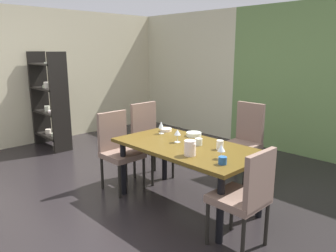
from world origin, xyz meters
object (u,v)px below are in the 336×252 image
Objects in this scene: cup_west at (223,160)px; display_shelf at (49,101)px; cup_rear at (220,145)px; pitcher_near_shelf at (190,148)px; chair_left_far at (149,138)px; wine_glass_near_window at (177,133)px; chair_left_near at (118,147)px; chair_right_near at (246,194)px; chair_head_far at (245,137)px; cup_corner at (199,142)px; dining_table at (187,152)px; wine_glass_front at (221,148)px; wine_glass_center at (161,125)px; serving_bowl_north at (166,130)px; serving_bowl_east at (194,134)px.

display_shelf is at bearing 177.84° from cup_west.
pitcher_near_shelf is at bearing -102.23° from cup_rear.
chair_left_far is 6.90× the size of wine_glass_near_window.
chair_left_far is at bearing -179.46° from chair_left_near.
chair_right_near is 1.90m from chair_left_near.
wine_glass_near_window is (-0.11, -1.24, 0.27)m from chair_head_far.
cup_corner is 0.38m from pitcher_near_shelf.
dining_table is 1.77× the size of chair_right_near.
cup_west is at bearing 91.46° from chair_left_near.
chair_left_far is (-0.91, -0.98, 0.00)m from chair_head_far.
display_shelf is at bearing -178.57° from wine_glass_near_window.
wine_glass_front is (3.84, -0.03, -0.04)m from display_shelf.
wine_glass_center is 0.44m from wine_glass_near_window.
wine_glass_center is at bearing 167.72° from wine_glass_front.
cup_corner is (-0.46, 0.19, -0.07)m from wine_glass_front.
cup_corner is at bearing 108.80° from chair_left_near.
wine_glass_near_window reaches higher than cup_corner.
cup_corner is at bearing 96.78° from chair_head_far.
dining_table is at bearing -1.60° from wine_glass_near_window.
cup_rear is at bearing 21.39° from dining_table.
serving_bowl_north is 0.98× the size of pitcher_near_shelf.
chair_head_far reaches higher than cup_rear.
dining_table is at bearing 1.29° from display_shelf.
pitcher_near_shelf is at bearing -176.46° from cup_west.
chair_left_far is 10.62× the size of cup_rear.
chair_right_near is at bearing 90.00° from chair_left_near.
wine_glass_center is (-0.58, 0.14, 0.19)m from dining_table.
cup_corner is (0.25, 0.09, -0.07)m from wine_glass_near_window.
chair_left_near is 12.33× the size of cup_west.
cup_rear is 0.39m from pitcher_near_shelf.
cup_corner reaches higher than serving_bowl_north.
wine_glass_near_window is 0.84m from cup_west.
chair_right_near reaches higher than cup_corner.
chair_head_far is at bearing 101.87° from pitcher_near_shelf.
serving_bowl_east reaches higher than serving_bowl_north.
chair_left_near reaches higher than cup_west.
display_shelf is at bearing -177.22° from cup_corner.
cup_rear is at bearing -0.18° from wine_glass_center.
wine_glass_near_window is 1.89× the size of cup_west.
chair_left_far is at bearing 47.25° from chair_head_far.
chair_right_near is 1.68m from serving_bowl_north.
serving_bowl_east is at bearing 129.33° from chair_left_near.
chair_left_near is 1.37m from cup_rear.
serving_bowl_north is 1.37m from cup_west.
dining_table is 20.88× the size of cup_west.
chair_left_far reaches higher than wine_glass_front.
chair_left_far is at bearing 161.81° from wine_glass_center.
wine_glass_front is (-0.40, 0.16, 0.29)m from chair_right_near.
serving_bowl_east is 2.33× the size of cup_west.
dining_table is at bearing 74.43° from chair_right_near.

